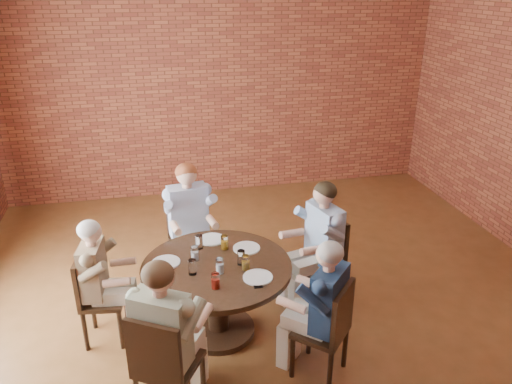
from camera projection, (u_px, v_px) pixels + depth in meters
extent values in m
plane|color=brown|center=(279.00, 323.00, 4.93)|extent=(7.00, 7.00, 0.00)
plane|color=brown|center=(221.00, 84.00, 7.40)|extent=(7.00, 0.00, 7.00)
cylinder|color=black|center=(219.00, 329.00, 4.80)|extent=(0.68, 0.68, 0.06)
cylinder|color=black|center=(218.00, 302.00, 4.67)|extent=(0.20, 0.20, 0.64)
cylinder|color=#321C12|center=(217.00, 267.00, 4.53)|extent=(1.37, 1.37, 0.05)
cube|color=black|center=(317.00, 265.00, 5.12)|extent=(0.52, 0.52, 0.04)
cube|color=black|center=(334.00, 238.00, 5.10)|extent=(0.15, 0.42, 0.49)
cylinder|color=black|center=(292.00, 279.00, 5.28)|extent=(0.04, 0.04, 0.41)
cylinder|color=black|center=(311.00, 297.00, 4.98)|extent=(0.04, 0.04, 0.41)
cylinder|color=black|center=(321.00, 271.00, 5.44)|extent=(0.04, 0.04, 0.41)
cylinder|color=black|center=(341.00, 288.00, 5.14)|extent=(0.04, 0.04, 0.41)
cube|color=black|center=(191.00, 244.00, 5.53)|extent=(0.49, 0.49, 0.04)
cube|color=black|center=(186.00, 214.00, 5.60)|extent=(0.44, 0.10, 0.50)
cylinder|color=black|center=(179.00, 273.00, 5.40)|extent=(0.04, 0.04, 0.41)
cylinder|color=black|center=(213.00, 266.00, 5.52)|extent=(0.04, 0.04, 0.41)
cylinder|color=black|center=(172.00, 256.00, 5.72)|extent=(0.04, 0.04, 0.41)
cylinder|color=black|center=(204.00, 250.00, 5.84)|extent=(0.04, 0.04, 0.41)
cube|color=black|center=(104.00, 300.00, 4.57)|extent=(0.43, 0.43, 0.04)
cube|color=black|center=(81.00, 279.00, 4.46)|extent=(0.09, 0.38, 0.43)
cylinder|color=black|center=(121.00, 330.00, 4.52)|extent=(0.04, 0.04, 0.41)
cylinder|color=black|center=(126.00, 308.00, 4.81)|extent=(0.04, 0.04, 0.41)
cylinder|color=black|center=(85.00, 331.00, 4.50)|extent=(0.04, 0.04, 0.41)
cylinder|color=black|center=(93.00, 310.00, 4.79)|extent=(0.04, 0.04, 0.41)
cube|color=black|center=(169.00, 364.00, 3.81)|extent=(0.60, 0.60, 0.04)
cube|color=black|center=(153.00, 353.00, 3.53)|extent=(0.39, 0.26, 0.50)
cylinder|color=black|center=(203.00, 375.00, 4.01)|extent=(0.04, 0.04, 0.41)
cylinder|color=black|center=(161.00, 365.00, 4.12)|extent=(0.04, 0.04, 0.41)
cube|color=black|center=(320.00, 331.00, 4.16)|extent=(0.56, 0.56, 0.04)
cube|color=black|center=(343.00, 313.00, 3.98)|extent=(0.30, 0.32, 0.46)
cylinder|color=black|center=(309.00, 334.00, 4.47)|extent=(0.04, 0.04, 0.41)
cylinder|color=black|center=(292.00, 357.00, 4.20)|extent=(0.04, 0.04, 0.41)
cylinder|color=black|center=(345.00, 347.00, 4.31)|extent=(0.04, 0.04, 0.41)
cylinder|color=black|center=(330.00, 372.00, 4.04)|extent=(0.04, 0.04, 0.41)
cylinder|color=white|center=(246.00, 248.00, 4.78)|extent=(0.26, 0.26, 0.01)
cylinder|color=white|center=(212.00, 239.00, 4.94)|extent=(0.26, 0.26, 0.01)
cylinder|color=white|center=(166.00, 262.00, 4.54)|extent=(0.26, 0.26, 0.01)
cylinder|color=white|center=(258.00, 277.00, 4.32)|extent=(0.26, 0.26, 0.01)
cylinder|color=white|center=(241.00, 258.00, 4.50)|extent=(0.07, 0.07, 0.14)
cylinder|color=white|center=(224.00, 242.00, 4.76)|extent=(0.07, 0.07, 0.14)
cylinder|color=white|center=(199.00, 242.00, 4.76)|extent=(0.07, 0.07, 0.14)
cylinder|color=white|center=(195.00, 253.00, 4.57)|extent=(0.07, 0.07, 0.14)
cylinder|color=white|center=(192.00, 267.00, 4.35)|extent=(0.07, 0.07, 0.14)
cylinder|color=white|center=(215.00, 281.00, 4.15)|extent=(0.07, 0.07, 0.14)
cylinder|color=white|center=(220.00, 266.00, 4.37)|extent=(0.07, 0.07, 0.14)
cylinder|color=white|center=(246.00, 263.00, 4.42)|extent=(0.07, 0.07, 0.14)
cube|color=black|center=(257.00, 283.00, 4.24)|extent=(0.08, 0.15, 0.01)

